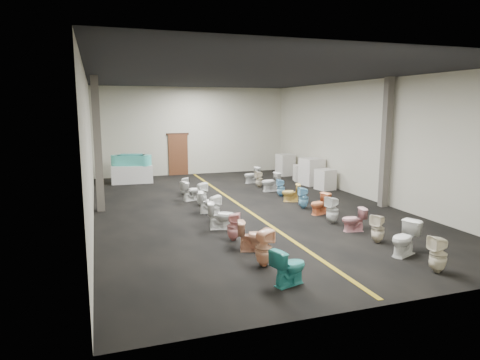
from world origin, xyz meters
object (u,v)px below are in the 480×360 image
(toilet_left_9, at_px, (184,186))
(toilet_right_9, at_px, (271,182))
(appliance_crate_c, at_px, (301,173))
(toilet_right_8, at_px, (281,188))
(toilet_left_6, at_px, (209,202))
(toilet_right_0, at_px, (438,254))
(toilet_right_5, at_px, (320,204))
(toilet_right_10, at_px, (259,179))
(appliance_crate_a, at_px, (325,179))
(toilet_right_1, at_px, (405,239))
(display_table, at_px, (132,174))
(toilet_left_4, at_px, (221,215))
(toilet_right_11, at_px, (252,175))
(toilet_right_3, at_px, (354,220))
(bathtub, at_px, (131,160))
(toilet_left_1, at_px, (264,248))
(toilet_left_0, at_px, (289,266))
(toilet_left_2, at_px, (253,236))
(toilet_left_5, at_px, (214,208))
(toilet_left_8, at_px, (191,191))
(toilet_right_2, at_px, (378,228))
(toilet_left_3, at_px, (233,227))
(appliance_crate_b, at_px, (312,172))
(toilet_left_7, at_px, (202,194))
(appliance_crate_d, at_px, (285,165))
(toilet_right_7, at_px, (291,193))
(toilet_right_4, at_px, (332,210))
(toilet_right_6, at_px, (304,198))

(toilet_left_9, distance_m, toilet_right_9, 3.59)
(appliance_crate_c, height_order, toilet_right_8, appliance_crate_c)
(toilet_left_6, relative_size, toilet_right_0, 0.91)
(toilet_left_9, bearing_deg, toilet_right_5, -128.77)
(toilet_left_9, xyz_separation_m, toilet_right_10, (3.43, 0.52, 0.01))
(appliance_crate_a, relative_size, toilet_right_1, 1.06)
(toilet_right_1, bearing_deg, toilet_right_10, 158.28)
(display_table, relative_size, toilet_left_4, 2.33)
(toilet_right_11, bearing_deg, toilet_right_3, -6.00)
(toilet_right_8, bearing_deg, bathtub, -122.84)
(toilet_right_1, xyz_separation_m, toilet_right_11, (-0.05, 10.38, -0.04))
(bathtub, distance_m, toilet_left_1, 11.98)
(toilet_left_0, distance_m, toilet_left_2, 2.14)
(toilet_right_5, xyz_separation_m, toilet_right_10, (-0.15, 5.12, 0.01))
(toilet_left_5, bearing_deg, toilet_left_9, -9.74)
(toilet_left_8, xyz_separation_m, toilet_right_8, (3.52, -0.40, -0.03))
(toilet_right_0, distance_m, toilet_right_2, 2.13)
(display_table, xyz_separation_m, toilet_left_1, (1.88, -11.82, 0.01))
(toilet_left_3, height_order, toilet_right_2, toilet_right_2)
(appliance_crate_b, xyz_separation_m, toilet_right_2, (-2.37, -8.09, -0.22))
(toilet_left_3, bearing_deg, toilet_left_7, 21.12)
(appliance_crate_b, relative_size, toilet_right_11, 1.62)
(bathtub, relative_size, appliance_crate_d, 1.66)
(toilet_left_1, distance_m, toilet_right_7, 6.70)
(display_table, relative_size, toilet_left_9, 2.62)
(display_table, relative_size, toilet_left_3, 2.46)
(toilet_right_5, bearing_deg, toilet_left_0, -51.23)
(toilet_left_0, distance_m, toilet_right_1, 3.40)
(display_table, bearing_deg, toilet_left_3, -79.55)
(toilet_right_5, bearing_deg, toilet_left_2, -67.56)
(toilet_left_8, bearing_deg, toilet_left_6, 163.95)
(appliance_crate_c, height_order, toilet_left_6, appliance_crate_c)
(display_table, bearing_deg, toilet_left_0, -81.26)
(toilet_left_2, xyz_separation_m, toilet_left_9, (-0.23, 7.29, -0.02))
(toilet_left_0, xyz_separation_m, toilet_right_8, (3.33, 7.87, -0.04))
(display_table, relative_size, toilet_right_8, 2.68)
(appliance_crate_b, height_order, toilet_left_1, appliance_crate_b)
(toilet_left_8, xyz_separation_m, toilet_right_5, (3.56, -3.44, -0.03))
(toilet_left_3, bearing_deg, toilet_left_8, 23.49)
(appliance_crate_c, height_order, toilet_right_7, appliance_crate_c)
(bathtub, xyz_separation_m, toilet_left_6, (1.96, -6.75, -0.70))
(toilet_left_8, bearing_deg, bathtub, 0.84)
(toilet_right_8, bearing_deg, appliance_crate_b, 139.59)
(toilet_left_2, height_order, toilet_left_8, same)
(toilet_right_8, bearing_deg, toilet_left_3, -25.56)
(toilet_left_9, relative_size, toilet_right_5, 1.00)
(toilet_right_2, height_order, toilet_right_8, toilet_right_2)
(toilet_left_9, relative_size, toilet_right_4, 0.85)
(toilet_left_1, distance_m, toilet_right_6, 5.73)
(toilet_left_8, relative_size, toilet_right_5, 1.07)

